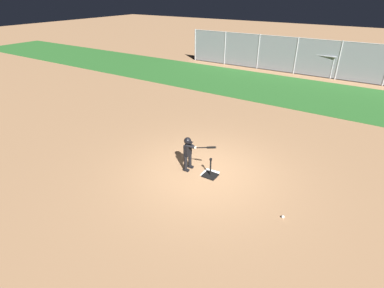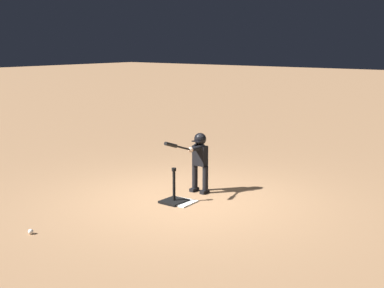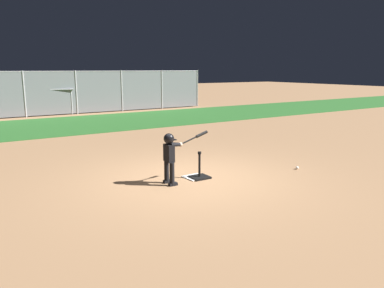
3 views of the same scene
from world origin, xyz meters
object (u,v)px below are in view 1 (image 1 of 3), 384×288
batter_child (189,150)px  bleachers_center (315,62)px  batting_tee (210,174)px  bleachers_far_left (227,50)px  baseball (283,217)px

batter_child → bleachers_center: size_ratio=0.33×
batting_tee → bleachers_far_left: bearing=115.6°
bleachers_far_left → bleachers_center: bleachers_center is taller
batting_tee → batter_child: 0.94m
batter_child → batting_tee: bearing=3.0°
batter_child → bleachers_far_left: bleachers_far_left is taller
baseball → bleachers_center: bearing=100.7°
baseball → bleachers_far_left: 18.64m
bleachers_center → batter_child: bearing=-91.0°
bleachers_center → baseball: bearing=-79.3°
baseball → batter_child: bearing=169.3°
batter_child → bleachers_far_left: size_ratio=0.30×
batter_child → baseball: (3.09, -0.59, -0.64)m
bleachers_far_left → bleachers_center: 6.91m
batter_child → bleachers_center: (0.26, 14.50, -0.01)m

